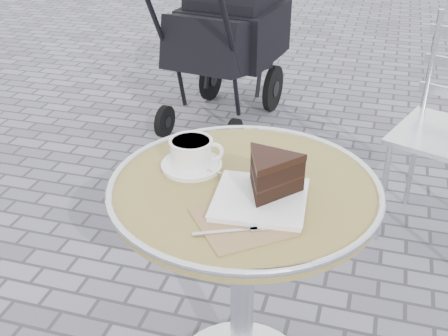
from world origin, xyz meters
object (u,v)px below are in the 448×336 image
(cake_plate_set, at_px, (268,180))
(baby_stroller, at_px, (226,42))
(cafe_table, at_px, (243,236))
(cappuccino_set, at_px, (192,155))

(cake_plate_set, height_order, baby_stroller, baby_stroller)
(cafe_table, height_order, cappuccino_set, cappuccino_set)
(cake_plate_set, bearing_deg, baby_stroller, 104.11)
(cafe_table, height_order, baby_stroller, baby_stroller)
(cappuccino_set, distance_m, cake_plate_set, 0.25)
(cafe_table, relative_size, baby_stroller, 0.67)
(baby_stroller, bearing_deg, cake_plate_set, -62.94)
(cafe_table, xyz_separation_m, cake_plate_set, (0.07, -0.05, 0.22))
(cappuccino_set, xyz_separation_m, baby_stroller, (-0.45, 1.89, -0.28))
(cappuccino_set, height_order, baby_stroller, baby_stroller)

